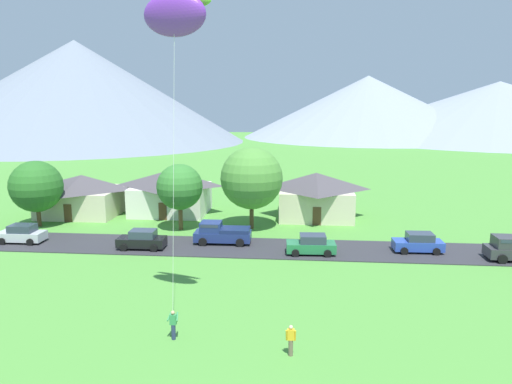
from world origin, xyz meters
TOP-DOWN VIEW (x-y plane):
  - road_strip at (0.00, 26.94)m, footprint 160.00×6.04m
  - mountain_far_west_ridge at (77.17, 172.86)m, footprint 124.41×124.41m
  - mountain_central_ridge at (28.85, 172.29)m, footprint 94.59×94.59m
  - mountain_far_east_ridge at (-70.88, 139.78)m, footprint 110.55×110.55m
  - house_leftmost at (-22.19, 38.30)m, footprint 9.24×8.19m
  - house_left_center at (4.94, 39.47)m, footprint 8.75×8.42m
  - house_right_center at (-12.07, 39.75)m, footprint 9.19×7.58m
  - tree_near_left at (-1.86, 33.65)m, footprint 6.39×6.39m
  - tree_left_of_center at (-24.40, 32.55)m, footprint 5.40×5.40m
  - tree_center at (-9.11, 32.60)m, footprint 4.69×4.69m
  - parked_car_blue_west_end at (13.42, 27.03)m, footprint 4.24×2.16m
  - parked_car_silver_mid_west at (-22.67, 26.56)m, footprint 4.21×2.11m
  - parked_car_black_mid_east at (-10.89, 25.76)m, footprint 4.23×2.14m
  - parked_car_green_east_end at (4.11, 25.61)m, footprint 4.28×2.24m
  - pickup_truck_navy_east_side at (-4.11, 27.99)m, footprint 5.23×2.39m
  - kite_flyer_with_kite at (-3.70, 11.97)m, footprint 4.07×3.47m
  - watcher_person at (2.65, 8.91)m, footprint 0.56×0.24m

SIDE VIEW (x-z plane):
  - road_strip at x=0.00m, z-range 0.00..0.08m
  - parked_car_blue_west_end at x=13.42m, z-range 0.03..1.71m
  - parked_car_silver_mid_west at x=-22.67m, z-range 0.03..1.71m
  - parked_car_black_mid_east at x=-10.89m, z-range 0.03..1.71m
  - parked_car_green_east_end at x=4.11m, z-range 0.03..1.71m
  - watcher_person at x=2.65m, z-range 0.04..1.71m
  - pickup_truck_navy_east_side at x=-4.11m, z-range 0.06..2.06m
  - house_leftmost at x=-22.19m, z-range 0.08..4.74m
  - house_left_center at x=4.94m, z-range 0.09..5.21m
  - house_right_center at x=-12.07m, z-range 0.09..5.24m
  - tree_left_of_center at x=-24.40m, z-range 0.79..7.78m
  - tree_center at x=-9.11m, z-range 1.05..7.87m
  - tree_near_left at x=-1.86m, z-range 1.05..9.57m
  - mountain_far_west_ridge at x=77.17m, z-range 0.00..20.97m
  - mountain_central_ridge at x=28.85m, z-range 0.00..23.23m
  - mountain_far_east_ridge at x=-70.88m, z-range 0.00..33.24m
  - kite_flyer_with_kite at x=-3.70m, z-range 7.97..26.57m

